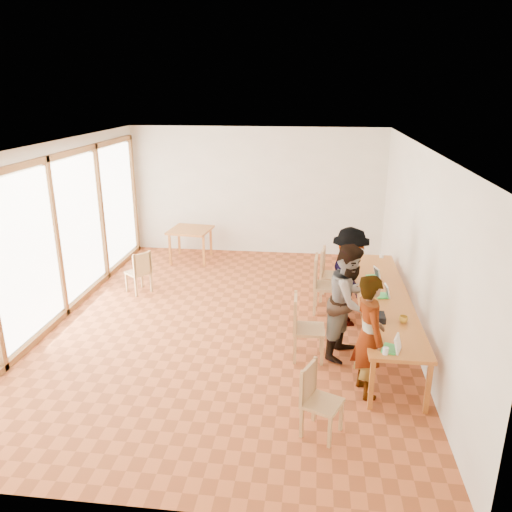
{
  "coord_description": "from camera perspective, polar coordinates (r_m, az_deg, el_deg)",
  "views": [
    {
      "loc": [
        1.37,
        -7.62,
        3.84
      ],
      "look_at": [
        0.41,
        0.42,
        1.1
      ],
      "focal_mm": 35.0,
      "sensor_mm": 36.0,
      "label": 1
    }
  ],
  "objects": [
    {
      "name": "ground",
      "position": [
        8.64,
        -3.07,
        -7.72
      ],
      "size": [
        8.0,
        8.0,
        0.0
      ],
      "primitive_type": "plane",
      "color": "#AE542A",
      "rests_on": "ground"
    },
    {
      "name": "wall_back",
      "position": [
        11.93,
        0.07,
        7.39
      ],
      "size": [
        6.0,
        0.1,
        3.0
      ],
      "primitive_type": "cube",
      "color": "silver",
      "rests_on": "ground"
    },
    {
      "name": "wall_front",
      "position": [
        4.52,
        -12.19,
        -12.97
      ],
      "size": [
        6.0,
        0.1,
        3.0
      ],
      "primitive_type": "cube",
      "color": "silver",
      "rests_on": "ground"
    },
    {
      "name": "wall_right",
      "position": [
        8.14,
        18.05,
        1.03
      ],
      "size": [
        0.1,
        8.0,
        3.0
      ],
      "primitive_type": "cube",
      "color": "silver",
      "rests_on": "ground"
    },
    {
      "name": "window_wall",
      "position": [
        9.07,
        -22.02,
        2.35
      ],
      "size": [
        0.1,
        8.0,
        3.0
      ],
      "primitive_type": "cube",
      "color": "white",
      "rests_on": "ground"
    },
    {
      "name": "ceiling",
      "position": [
        7.78,
        -3.46,
        12.61
      ],
      "size": [
        6.0,
        8.0,
        0.04
      ],
      "primitive_type": "cube",
      "color": "white",
      "rests_on": "wall_back"
    },
    {
      "name": "communal_table",
      "position": [
        8.13,
        14.29,
        -4.63
      ],
      "size": [
        0.8,
        4.0,
        0.75
      ],
      "color": "#B26427",
      "rests_on": "ground"
    },
    {
      "name": "side_table",
      "position": [
        11.62,
        -7.5,
        2.7
      ],
      "size": [
        0.9,
        0.9,
        0.75
      ],
      "rotation": [
        0.0,
        0.0,
        -0.11
      ],
      "color": "#B26427",
      "rests_on": "ground"
    },
    {
      "name": "chair_near",
      "position": [
        5.96,
        6.78,
        -15.18
      ],
      "size": [
        0.53,
        0.53,
        0.46
      ],
      "rotation": [
        0.0,
        0.0,
        -0.41
      ],
      "color": "tan",
      "rests_on": "ground"
    },
    {
      "name": "chair_mid",
      "position": [
        7.39,
        5.27,
        -7.38
      ],
      "size": [
        0.47,
        0.47,
        0.52
      ],
      "rotation": [
        0.0,
        0.0,
        0.02
      ],
      "color": "tan",
      "rests_on": "ground"
    },
    {
      "name": "chair_far",
      "position": [
        8.91,
        7.48,
        -2.57
      ],
      "size": [
        0.51,
        0.51,
        0.55
      ],
      "rotation": [
        0.0,
        0.0,
        -0.05
      ],
      "color": "tan",
      "rests_on": "ground"
    },
    {
      "name": "chair_empty",
      "position": [
        9.47,
        8.22,
        -1.46
      ],
      "size": [
        0.52,
        0.52,
        0.53
      ],
      "rotation": [
        0.0,
        0.0,
        -0.13
      ],
      "color": "tan",
      "rests_on": "ground"
    },
    {
      "name": "chair_spare",
      "position": [
        9.91,
        -13.08,
        -1.35
      ],
      "size": [
        0.56,
        0.56,
        0.46
      ],
      "rotation": [
        0.0,
        0.0,
        2.46
      ],
      "color": "tan",
      "rests_on": "ground"
    },
    {
      "name": "person_near",
      "position": [
        6.61,
        12.78,
        -8.89
      ],
      "size": [
        0.55,
        0.69,
        1.66
      ],
      "primitive_type": "imported",
      "rotation": [
        0.0,
        0.0,
        1.86
      ],
      "color": "gray",
      "rests_on": "ground"
    },
    {
      "name": "person_mid",
      "position": [
        7.46,
        10.61,
        -5.12
      ],
      "size": [
        0.95,
        1.04,
        1.74
      ],
      "primitive_type": "imported",
      "rotation": [
        0.0,
        0.0,
        1.15
      ],
      "color": "gray",
      "rests_on": "ground"
    },
    {
      "name": "person_far",
      "position": [
        8.47,
        10.6,
        -2.35
      ],
      "size": [
        0.92,
        1.23,
        1.69
      ],
      "primitive_type": "imported",
      "rotation": [
        0.0,
        0.0,
        1.87
      ],
      "color": "gray",
      "rests_on": "ground"
    },
    {
      "name": "laptop_near",
      "position": [
        6.49,
        15.46,
        -9.92
      ],
      "size": [
        0.28,
        0.29,
        0.21
      ],
      "rotation": [
        0.0,
        0.0,
        -0.32
      ],
      "color": "#3ECB55",
      "rests_on": "communal_table"
    },
    {
      "name": "laptop_mid",
      "position": [
        8.04,
        14.46,
        -4.14
      ],
      "size": [
        0.22,
        0.24,
        0.19
      ],
      "rotation": [
        0.0,
        0.0,
        0.1
      ],
      "color": "#3ECB55",
      "rests_on": "communal_table"
    },
    {
      "name": "laptop_far",
      "position": [
        8.78,
        13.41,
        -2.11
      ],
      "size": [
        0.25,
        0.26,
        0.18
      ],
      "rotation": [
        0.0,
        0.0,
        0.33
      ],
      "color": "#3ECB55",
      "rests_on": "communal_table"
    },
    {
      "name": "yellow_mug",
      "position": [
        7.25,
        16.49,
        -6.96
      ],
      "size": [
        0.16,
        0.16,
        0.1
      ],
      "primitive_type": "imported",
      "rotation": [
        0.0,
        0.0,
        -0.4
      ],
      "color": "gold",
      "rests_on": "communal_table"
    },
    {
      "name": "green_bottle",
      "position": [
        7.98,
        13.64,
        -3.56
      ],
      "size": [
        0.07,
        0.07,
        0.28
      ],
      "primitive_type": "cylinder",
      "color": "#1B7738",
      "rests_on": "communal_table"
    },
    {
      "name": "clear_glass",
      "position": [
        6.39,
        14.59,
        -10.45
      ],
      "size": [
        0.07,
        0.07,
        0.09
      ],
      "primitive_type": "cylinder",
      "color": "silver",
      "rests_on": "communal_table"
    },
    {
      "name": "condiment_cup",
      "position": [
        9.84,
        14.15,
        -0.01
      ],
      "size": [
        0.08,
        0.08,
        0.06
      ],
      "primitive_type": "cylinder",
      "color": "white",
      "rests_on": "communal_table"
    },
    {
      "name": "pink_phone",
      "position": [
        6.89,
        13.26,
        -8.44
      ],
      "size": [
        0.05,
        0.1,
        0.01
      ],
      "primitive_type": "cube",
      "color": "#EC4A87",
      "rests_on": "communal_table"
    },
    {
      "name": "black_pouch",
      "position": [
        7.23,
        13.89,
        -6.83
      ],
      "size": [
        0.16,
        0.26,
        0.09
      ],
      "primitive_type": "cube",
      "color": "black",
      "rests_on": "communal_table"
    }
  ]
}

